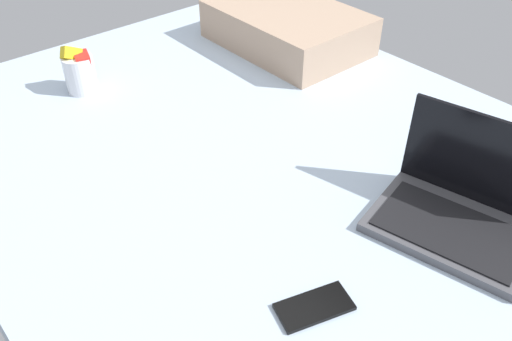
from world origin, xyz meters
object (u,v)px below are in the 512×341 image
at_px(laptop, 460,209).
at_px(snack_cup, 80,72).
at_px(cell_phone, 314,307).
at_px(pillow, 287,28).

distance_m(laptop, snack_cup, 1.12).
relative_size(laptop, cell_phone, 2.67).
relative_size(cell_phone, pillow, 0.27).
distance_m(laptop, pillow, 0.95).
relative_size(snack_cup, pillow, 0.29).
xyz_separation_m(laptop, cell_phone, (-0.04, -0.39, -0.04)).
distance_m(laptop, cell_phone, 0.40).
height_order(cell_phone, pillow, pillow).
distance_m(cell_phone, pillow, 1.12).
bearing_deg(laptop, cell_phone, -109.49).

